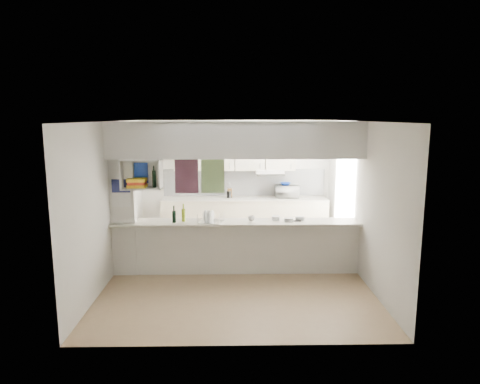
{
  "coord_description": "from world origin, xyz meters",
  "views": [
    {
      "loc": [
        -0.06,
        -7.07,
        2.67
      ],
      "look_at": [
        0.07,
        0.5,
        1.34
      ],
      "focal_mm": 32.0,
      "sensor_mm": 36.0,
      "label": 1
    }
  ],
  "objects_px": {
    "dish_rack": "(211,217)",
    "wine_bottles": "(179,215)",
    "microwave": "(287,191)",
    "bowl": "(285,184)"
  },
  "relations": [
    {
      "from": "microwave",
      "to": "wine_bottles",
      "type": "height_order",
      "value": "wine_bottles"
    },
    {
      "from": "microwave",
      "to": "dish_rack",
      "type": "distance_m",
      "value": 2.7
    },
    {
      "from": "dish_rack",
      "to": "wine_bottles",
      "type": "xyz_separation_m",
      "value": [
        -0.54,
        0.02,
        0.03
      ]
    },
    {
      "from": "dish_rack",
      "to": "microwave",
      "type": "bearing_deg",
      "value": 70.06
    },
    {
      "from": "microwave",
      "to": "bowl",
      "type": "relative_size",
      "value": 2.1
    },
    {
      "from": "wine_bottles",
      "to": "microwave",
      "type": "bearing_deg",
      "value": 45.98
    },
    {
      "from": "microwave",
      "to": "wine_bottles",
      "type": "relative_size",
      "value": 1.63
    },
    {
      "from": "wine_bottles",
      "to": "dish_rack",
      "type": "bearing_deg",
      "value": -2.06
    },
    {
      "from": "microwave",
      "to": "wine_bottles",
      "type": "xyz_separation_m",
      "value": [
        -2.11,
        -2.18,
        -0.03
      ]
    },
    {
      "from": "bowl",
      "to": "wine_bottles",
      "type": "height_order",
      "value": "bowl"
    }
  ]
}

